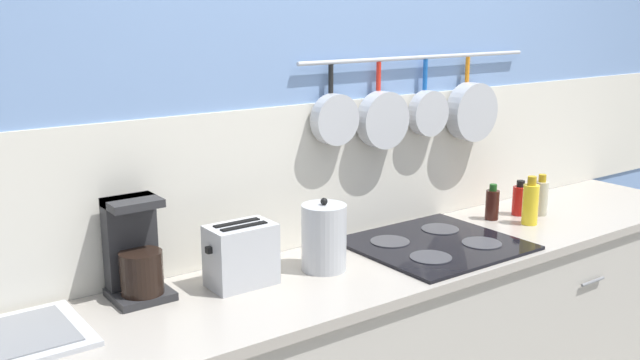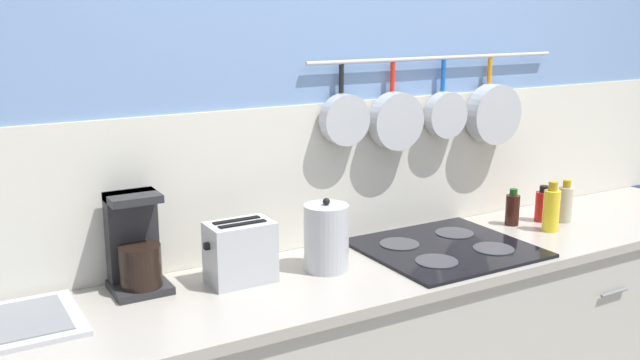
% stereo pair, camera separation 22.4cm
% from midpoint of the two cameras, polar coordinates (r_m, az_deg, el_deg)
% --- Properties ---
extents(wall_back, '(7.20, 0.15, 2.60)m').
position_cam_midpoint_polar(wall_back, '(2.67, -0.83, 3.54)').
color(wall_back, '#7293C6').
rests_on(wall_back, ground_plane).
extents(countertop, '(3.22, 0.57, 0.03)m').
position_cam_midpoint_polar(countertop, '(2.53, 3.43, -6.60)').
color(countertop, '#A59E93').
rests_on(countertop, cabinet_base).
extents(coffee_maker, '(0.17, 0.17, 0.31)m').
position_cam_midpoint_polar(coffee_maker, '(2.25, -17.35, -5.94)').
color(coffee_maker, '#262628').
rests_on(coffee_maker, countertop).
extents(toaster, '(0.22, 0.13, 0.20)m').
position_cam_midpoint_polar(toaster, '(2.27, -9.17, -5.98)').
color(toaster, '#B7BABF').
rests_on(toaster, countertop).
extents(kettle, '(0.15, 0.15, 0.25)m').
position_cam_midpoint_polar(kettle, '(2.37, -2.39, -4.64)').
color(kettle, '#B7BABF').
rests_on(kettle, countertop).
extents(cooktop, '(0.58, 0.53, 0.01)m').
position_cam_midpoint_polar(cooktop, '(2.65, 6.86, -5.14)').
color(cooktop, black).
rests_on(cooktop, countertop).
extents(bottle_dish_soap, '(0.06, 0.06, 0.15)m').
position_cam_midpoint_polar(bottle_dish_soap, '(3.00, 11.56, -1.92)').
color(bottle_dish_soap, '#33140F').
rests_on(bottle_dish_soap, countertop).
extents(bottle_vinegar, '(0.06, 0.06, 0.20)m').
position_cam_midpoint_polar(bottle_vinegar, '(2.96, 14.44, -1.84)').
color(bottle_vinegar, yellow).
rests_on(bottle_vinegar, countertop).
extents(bottle_hot_sauce, '(0.06, 0.06, 0.15)m').
position_cam_midpoint_polar(bottle_hot_sauce, '(3.09, 13.71, -1.57)').
color(bottle_hot_sauce, red).
rests_on(bottle_hot_sauce, countertop).
extents(bottle_cooking_wine, '(0.06, 0.06, 0.18)m').
position_cam_midpoint_polar(bottle_cooking_wine, '(3.11, 15.33, -1.36)').
color(bottle_cooking_wine, '#BFB799').
rests_on(bottle_cooking_wine, countertop).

